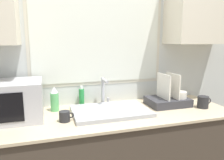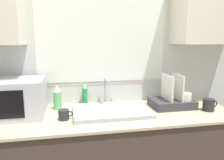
{
  "view_description": "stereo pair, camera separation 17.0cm",
  "coord_description": "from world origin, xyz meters",
  "px_view_note": "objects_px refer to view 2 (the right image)",
  "views": [
    {
      "loc": [
        -0.47,
        -1.3,
        1.52
      ],
      "look_at": [
        0.02,
        0.3,
        1.21
      ],
      "focal_mm": 35.0,
      "sensor_mm": 36.0,
      "label": 1
    },
    {
      "loc": [
        -0.3,
        -1.34,
        1.52
      ],
      "look_at": [
        0.02,
        0.3,
        1.21
      ],
      "focal_mm": 35.0,
      "sensor_mm": 36.0,
      "label": 2
    }
  ],
  "objects_px": {
    "faucet": "(107,89)",
    "dish_rack": "(173,100)",
    "soap_bottle": "(85,96)",
    "mug_near_sink": "(64,115)",
    "spray_bottle": "(57,98)",
    "microwave": "(12,98)"
  },
  "relations": [
    {
      "from": "faucet",
      "to": "microwave",
      "type": "distance_m",
      "value": 0.78
    },
    {
      "from": "faucet",
      "to": "dish_rack",
      "type": "relative_size",
      "value": 0.7
    },
    {
      "from": "dish_rack",
      "to": "soap_bottle",
      "type": "bearing_deg",
      "value": 162.96
    },
    {
      "from": "spray_bottle",
      "to": "soap_bottle",
      "type": "relative_size",
      "value": 1.16
    },
    {
      "from": "soap_bottle",
      "to": "mug_near_sink",
      "type": "relative_size",
      "value": 1.65
    },
    {
      "from": "faucet",
      "to": "mug_near_sink",
      "type": "xyz_separation_m",
      "value": [
        -0.38,
        -0.32,
        -0.11
      ]
    },
    {
      "from": "soap_bottle",
      "to": "mug_near_sink",
      "type": "distance_m",
      "value": 0.41
    },
    {
      "from": "microwave",
      "to": "soap_bottle",
      "type": "distance_m",
      "value": 0.61
    },
    {
      "from": "microwave",
      "to": "dish_rack",
      "type": "relative_size",
      "value": 1.34
    },
    {
      "from": "faucet",
      "to": "dish_rack",
      "type": "height_order",
      "value": "dish_rack"
    },
    {
      "from": "faucet",
      "to": "dish_rack",
      "type": "bearing_deg",
      "value": -17.81
    },
    {
      "from": "microwave",
      "to": "mug_near_sink",
      "type": "relative_size",
      "value": 4.44
    },
    {
      "from": "mug_near_sink",
      "to": "soap_bottle",
      "type": "bearing_deg",
      "value": 63.49
    },
    {
      "from": "microwave",
      "to": "faucet",
      "type": "bearing_deg",
      "value": 10.87
    },
    {
      "from": "spray_bottle",
      "to": "mug_near_sink",
      "type": "height_order",
      "value": "spray_bottle"
    },
    {
      "from": "faucet",
      "to": "spray_bottle",
      "type": "height_order",
      "value": "faucet"
    },
    {
      "from": "spray_bottle",
      "to": "soap_bottle",
      "type": "distance_m",
      "value": 0.26
    },
    {
      "from": "microwave",
      "to": "mug_near_sink",
      "type": "height_order",
      "value": "microwave"
    },
    {
      "from": "dish_rack",
      "to": "spray_bottle",
      "type": "xyz_separation_m",
      "value": [
        -1.0,
        0.14,
        0.04
      ]
    },
    {
      "from": "microwave",
      "to": "spray_bottle",
      "type": "height_order",
      "value": "microwave"
    },
    {
      "from": "soap_bottle",
      "to": "mug_near_sink",
      "type": "height_order",
      "value": "soap_bottle"
    },
    {
      "from": "faucet",
      "to": "soap_bottle",
      "type": "relative_size",
      "value": 1.41
    }
  ]
}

